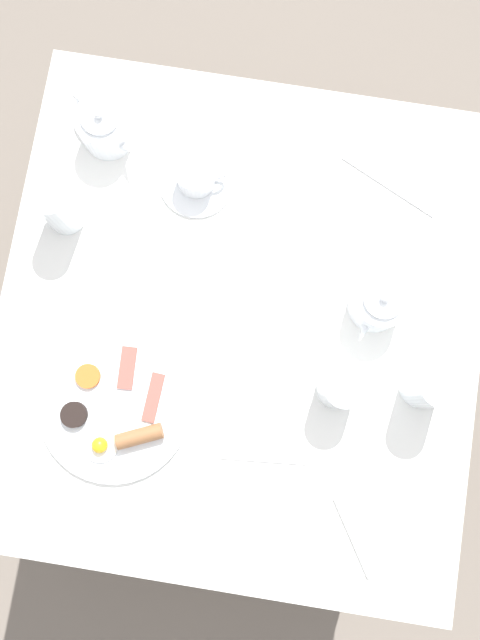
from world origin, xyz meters
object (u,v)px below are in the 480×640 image
object	(u,v)px
water_glass_short	(58,206)
knife_by_plate	(388,185)
breakfast_plate	(115,409)
wine_glass_spare	(341,388)
water_glass_tall	(430,387)
fork_by_plate	(262,458)
teapot_near	(379,302)
napkin_folded	(375,527)
spoon_for_tea	(189,520)
teacup_with_saucer_left	(196,178)
teapot_far	(104,127)

from	to	relation	value
water_glass_short	knife_by_plate	bearing A→B (deg)	104.85
breakfast_plate	wine_glass_spare	bearing A→B (deg)	104.14
wine_glass_spare	knife_by_plate	xyz separation A→B (m)	(-0.44, 0.05, -0.06)
wine_glass_spare	water_glass_short	bearing A→B (deg)	-113.84
water_glass_tall	fork_by_plate	world-z (taller)	water_glass_tall
water_glass_tall	water_glass_short	xyz separation A→B (m)	(-0.24, -0.77, -0.00)
teapot_near	wine_glass_spare	xyz separation A→B (m)	(0.18, -0.05, 0.01)
fork_by_plate	knife_by_plate	distance (m)	0.62
breakfast_plate	water_glass_tall	bearing A→B (deg)	102.88
water_glass_tall	fork_by_plate	distance (m)	0.35
napkin_folded	knife_by_plate	distance (m)	0.70
knife_by_plate	spoon_for_tea	xyz separation A→B (m)	(0.74, -0.30, 0.00)
wine_glass_spare	fork_by_plate	world-z (taller)	wine_glass_spare
water_glass_short	wine_glass_spare	world-z (taller)	water_glass_short
wine_glass_spare	teacup_with_saucer_left	bearing A→B (deg)	-137.79
teacup_with_saucer_left	knife_by_plate	size ratio (longest dim) A/B	0.75
spoon_for_tea	knife_by_plate	bearing A→B (deg)	157.94
wine_glass_spare	teapot_far	bearing A→B (deg)	-129.50
water_glass_short	fork_by_plate	bearing A→B (deg)	48.37
teapot_far	water_glass_tall	world-z (taller)	water_glass_tall
water_glass_tall	teapot_near	bearing A→B (deg)	-143.79
water_glass_short	fork_by_plate	size ratio (longest dim) A/B	0.80
teacup_with_saucer_left	napkin_folded	world-z (taller)	teacup_with_saucer_left
teapot_near	water_glass_tall	world-z (taller)	water_glass_tall
water_glass_short	fork_by_plate	distance (m)	0.64
water_glass_tall	napkin_folded	distance (m)	0.29
fork_by_plate	spoon_for_tea	size ratio (longest dim) A/B	1.45
napkin_folded	wine_glass_spare	bearing A→B (deg)	-156.10
teapot_near	water_glass_short	bearing A→B (deg)	-77.25
napkin_folded	water_glass_tall	bearing A→B (deg)	169.33
breakfast_plate	knife_by_plate	distance (m)	0.73
water_glass_tall	fork_by_plate	size ratio (longest dim) A/B	0.84
water_glass_short	napkin_folded	world-z (taller)	water_glass_short
water_glass_tall	napkin_folded	bearing A→B (deg)	-10.67
teapot_near	knife_by_plate	bearing A→B (deg)	-158.90
teapot_far	napkin_folded	xyz separation A→B (m)	(0.71, 0.66, -0.04)
fork_by_plate	spoon_for_tea	world-z (taller)	same
breakfast_plate	wine_glass_spare	distance (m)	0.45
breakfast_plate	teapot_far	bearing A→B (deg)	-167.96
breakfast_plate	teapot_far	world-z (taller)	teapot_far
teapot_far	water_glass_short	xyz separation A→B (m)	(0.19, -0.05, 0.02)
teacup_with_saucer_left	water_glass_short	bearing A→B (deg)	-65.48
breakfast_plate	wine_glass_spare	world-z (taller)	wine_glass_spare
napkin_folded	spoon_for_tea	bearing A→B (deg)	-83.06
water_glass_tall	teapot_far	bearing A→B (deg)	-120.77
napkin_folded	fork_by_plate	xyz separation A→B (m)	(-0.10, -0.24, -0.00)
teapot_near	knife_by_plate	world-z (taller)	teapot_near
teacup_with_saucer_left	fork_by_plate	size ratio (longest dim) A/B	0.90
breakfast_plate	fork_by_plate	xyz separation A→B (m)	(0.05, 0.31, -0.01)
napkin_folded	knife_by_plate	xyz separation A→B (m)	(-0.69, -0.06, -0.00)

